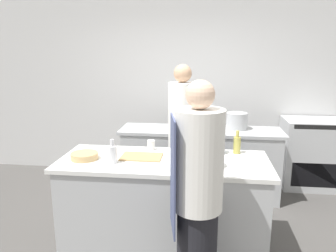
{
  "coord_description": "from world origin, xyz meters",
  "views": [
    {
      "loc": [
        0.39,
        -2.96,
        1.96
      ],
      "look_at": [
        0.0,
        0.35,
        1.18
      ],
      "focal_mm": 35.0,
      "sensor_mm": 36.0,
      "label": 1
    }
  ],
  "objects_px": {
    "bottle_vinegar": "(179,156)",
    "bottle_olive_oil": "(221,145)",
    "bottle_sauce": "(113,154)",
    "bowl_prep_small": "(84,156)",
    "oven_range": "(312,153)",
    "chef_at_stove": "(182,141)",
    "chef_at_prep_near": "(197,199)",
    "bottle_wine": "(217,143)",
    "cup": "(151,145)",
    "stockpot": "(237,121)",
    "bowl_mixing_large": "(209,162)",
    "bottle_cooking_oil": "(237,144)"
  },
  "relations": [
    {
      "from": "bottle_vinegar",
      "to": "bottle_olive_oil",
      "type": "bearing_deg",
      "value": 51.9
    },
    {
      "from": "bottle_sauce",
      "to": "bowl_prep_small",
      "type": "height_order",
      "value": "bottle_sauce"
    },
    {
      "from": "bottle_olive_oil",
      "to": "bottle_vinegar",
      "type": "relative_size",
      "value": 0.67
    },
    {
      "from": "oven_range",
      "to": "chef_at_stove",
      "type": "xyz_separation_m",
      "value": [
        -1.8,
        -1.04,
        0.42
      ]
    },
    {
      "from": "chef_at_prep_near",
      "to": "bottle_olive_oil",
      "type": "distance_m",
      "value": 1.05
    },
    {
      "from": "oven_range",
      "to": "bottle_wine",
      "type": "height_order",
      "value": "bottle_wine"
    },
    {
      "from": "bottle_sauce",
      "to": "cup",
      "type": "bearing_deg",
      "value": 57.69
    },
    {
      "from": "bottle_olive_oil",
      "to": "bottle_sauce",
      "type": "xyz_separation_m",
      "value": [
        -1.01,
        -0.45,
        0.01
      ]
    },
    {
      "from": "cup",
      "to": "stockpot",
      "type": "bearing_deg",
      "value": 47.09
    },
    {
      "from": "bottle_sauce",
      "to": "bottle_olive_oil",
      "type": "bearing_deg",
      "value": 23.92
    },
    {
      "from": "chef_at_stove",
      "to": "cup",
      "type": "relative_size",
      "value": 17.4
    },
    {
      "from": "bottle_olive_oil",
      "to": "bowl_mixing_large",
      "type": "xyz_separation_m",
      "value": [
        -0.13,
        -0.42,
        -0.04
      ]
    },
    {
      "from": "cup",
      "to": "stockpot",
      "type": "relative_size",
      "value": 0.37
    },
    {
      "from": "chef_at_stove",
      "to": "bottle_olive_oil",
      "type": "height_order",
      "value": "chef_at_stove"
    },
    {
      "from": "bowl_prep_small",
      "to": "bottle_cooking_oil",
      "type": "bearing_deg",
      "value": 13.61
    },
    {
      "from": "chef_at_prep_near",
      "to": "bottle_wine",
      "type": "xyz_separation_m",
      "value": [
        0.16,
        0.93,
        0.17
      ]
    },
    {
      "from": "bowl_mixing_large",
      "to": "bowl_prep_small",
      "type": "relative_size",
      "value": 1.07
    },
    {
      "from": "bowl_mixing_large",
      "to": "bottle_wine",
      "type": "bearing_deg",
      "value": 76.32
    },
    {
      "from": "bottle_sauce",
      "to": "cup",
      "type": "relative_size",
      "value": 2.19
    },
    {
      "from": "oven_range",
      "to": "bottle_cooking_oil",
      "type": "xyz_separation_m",
      "value": [
        -1.22,
        -1.49,
        0.53
      ]
    },
    {
      "from": "bottle_cooking_oil",
      "to": "bowl_prep_small",
      "type": "bearing_deg",
      "value": -166.39
    },
    {
      "from": "oven_range",
      "to": "bowl_prep_small",
      "type": "bearing_deg",
      "value": -145.51
    },
    {
      "from": "bowl_mixing_large",
      "to": "stockpot",
      "type": "height_order",
      "value": "stockpot"
    },
    {
      "from": "oven_range",
      "to": "bottle_olive_oil",
      "type": "relative_size",
      "value": 5.24
    },
    {
      "from": "chef_at_stove",
      "to": "bowl_mixing_large",
      "type": "relative_size",
      "value": 6.46
    },
    {
      "from": "oven_range",
      "to": "bottle_sauce",
      "type": "height_order",
      "value": "bottle_sauce"
    },
    {
      "from": "chef_at_prep_near",
      "to": "bottle_cooking_oil",
      "type": "distance_m",
      "value": 1.08
    },
    {
      "from": "bottle_olive_oil",
      "to": "bowl_prep_small",
      "type": "height_order",
      "value": "bottle_olive_oil"
    },
    {
      "from": "bowl_prep_small",
      "to": "oven_range",
      "type": "bearing_deg",
      "value": 34.49
    },
    {
      "from": "bottle_wine",
      "to": "bowl_mixing_large",
      "type": "bearing_deg",
      "value": -103.68
    },
    {
      "from": "bowl_mixing_large",
      "to": "cup",
      "type": "xyz_separation_m",
      "value": [
        -0.6,
        0.42,
        0.01
      ]
    },
    {
      "from": "oven_range",
      "to": "cup",
      "type": "distance_m",
      "value": 2.61
    },
    {
      "from": "chef_at_prep_near",
      "to": "cup",
      "type": "relative_size",
      "value": 17.02
    },
    {
      "from": "chef_at_stove",
      "to": "bottle_cooking_oil",
      "type": "relative_size",
      "value": 7.63
    },
    {
      "from": "chef_at_prep_near",
      "to": "cup",
      "type": "distance_m",
      "value": 1.15
    },
    {
      "from": "bowl_mixing_large",
      "to": "cup",
      "type": "height_order",
      "value": "cup"
    },
    {
      "from": "oven_range",
      "to": "chef_at_prep_near",
      "type": "distance_m",
      "value": 2.98
    },
    {
      "from": "chef_at_stove",
      "to": "stockpot",
      "type": "xyz_separation_m",
      "value": [
        0.67,
        0.61,
        0.13
      ]
    },
    {
      "from": "stockpot",
      "to": "cup",
      "type": "bearing_deg",
      "value": -132.91
    },
    {
      "from": "oven_range",
      "to": "cup",
      "type": "height_order",
      "value": "cup"
    },
    {
      "from": "bottle_sauce",
      "to": "stockpot",
      "type": "relative_size",
      "value": 0.82
    },
    {
      "from": "oven_range",
      "to": "bowl_prep_small",
      "type": "height_order",
      "value": "same"
    },
    {
      "from": "oven_range",
      "to": "bottle_wine",
      "type": "bearing_deg",
      "value": -132.21
    },
    {
      "from": "chef_at_stove",
      "to": "bowl_prep_small",
      "type": "height_order",
      "value": "chef_at_stove"
    },
    {
      "from": "bowl_prep_small",
      "to": "cup",
      "type": "xyz_separation_m",
      "value": [
        0.59,
        0.37,
        0.02
      ]
    },
    {
      "from": "chef_at_prep_near",
      "to": "bowl_prep_small",
      "type": "distance_m",
      "value": 1.28
    },
    {
      "from": "chef_at_stove",
      "to": "stockpot",
      "type": "height_order",
      "value": "chef_at_stove"
    },
    {
      "from": "bottle_vinegar",
      "to": "stockpot",
      "type": "xyz_separation_m",
      "value": [
        0.64,
        1.55,
        -0.0
      ]
    },
    {
      "from": "bottle_cooking_oil",
      "to": "bowl_prep_small",
      "type": "xyz_separation_m",
      "value": [
        -1.47,
        -0.36,
        -0.06
      ]
    },
    {
      "from": "stockpot",
      "to": "bottle_olive_oil",
      "type": "bearing_deg",
      "value": -103.1
    }
  ]
}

